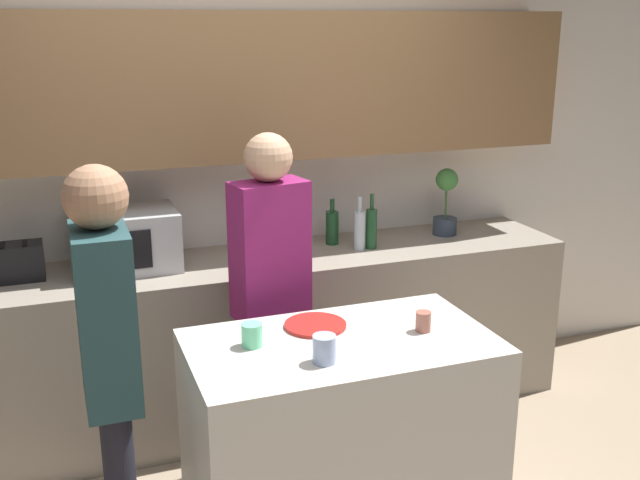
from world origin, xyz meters
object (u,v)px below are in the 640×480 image
at_px(plate_on_island, 315,325).
at_px(cup_1, 324,349).
at_px(cup_0, 423,321).
at_px(person_left, 109,353).
at_px(cup_2, 252,335).
at_px(toaster, 16,262).
at_px(person_center, 270,278).
at_px(bottle_2, 371,228).
at_px(bottle_0, 332,227).
at_px(bottle_1, 360,230).
at_px(potted_plant, 446,202).
at_px(microwave, 125,240).

relative_size(plate_on_island, cup_1, 2.41).
xyz_separation_m(cup_0, person_left, (-1.25, 0.03, 0.05)).
relative_size(cup_1, person_left, 0.06).
distance_m(cup_1, cup_2, 0.32).
bearing_deg(toaster, cup_1, -50.97).
xyz_separation_m(person_left, person_center, (0.78, 0.61, -0.01)).
bearing_deg(bottle_2, cup_2, -133.46).
bearing_deg(person_center, toaster, -38.29).
height_order(bottle_0, person_left, person_left).
xyz_separation_m(bottle_1, cup_0, (-0.18, -1.11, -0.09)).
xyz_separation_m(plate_on_island, person_center, (-0.06, 0.44, 0.07)).
bearing_deg(cup_1, bottle_2, 59.24).
distance_m(bottle_2, cup_0, 1.14).
relative_size(potted_plant, person_left, 0.23).
relative_size(microwave, person_center, 0.31).
xyz_separation_m(microwave, potted_plant, (1.84, 0.00, 0.05)).
xyz_separation_m(bottle_1, cup_1, (-0.67, -1.24, -0.07)).
relative_size(toaster, bottle_0, 1.00).
relative_size(bottle_1, cup_1, 2.77).
bearing_deg(potted_plant, person_center, -154.93).
height_order(cup_1, cup_2, cup_1).
bearing_deg(bottle_2, plate_on_island, -125.75).
bearing_deg(microwave, toaster, 179.83).
height_order(cup_2, person_center, person_center).
bearing_deg(cup_2, person_center, 66.37).
bearing_deg(cup_0, microwave, 131.09).
bearing_deg(person_left, cup_2, 97.37).
bearing_deg(bottle_2, cup_0, -102.97).
height_order(bottle_0, bottle_1, bottle_1).
bearing_deg(bottle_1, potted_plant, 10.48).
xyz_separation_m(bottle_2, person_center, (-0.72, -0.47, -0.05)).
relative_size(toaster, bottle_1, 0.87).
distance_m(bottle_1, person_center, 0.80).
xyz_separation_m(bottle_1, bottle_2, (0.07, 0.00, 0.00)).
distance_m(cup_0, person_left, 1.25).
relative_size(bottle_0, bottle_2, 0.85).
height_order(plate_on_island, cup_0, cup_0).
relative_size(bottle_1, plate_on_island, 1.15).
bearing_deg(potted_plant, cup_0, -122.61).
height_order(toaster, potted_plant, potted_plant).
bearing_deg(potted_plant, bottle_1, -169.52).
relative_size(cup_1, person_center, 0.06).
height_order(potted_plant, cup_2, potted_plant).
relative_size(potted_plant, person_center, 0.24).
bearing_deg(bottle_1, cup_2, -131.25).
relative_size(bottle_0, cup_2, 2.79).
bearing_deg(bottle_2, bottle_1, -179.93).
height_order(plate_on_island, person_center, person_center).
bearing_deg(cup_0, potted_plant, 57.39).
relative_size(microwave, cup_1, 4.81).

